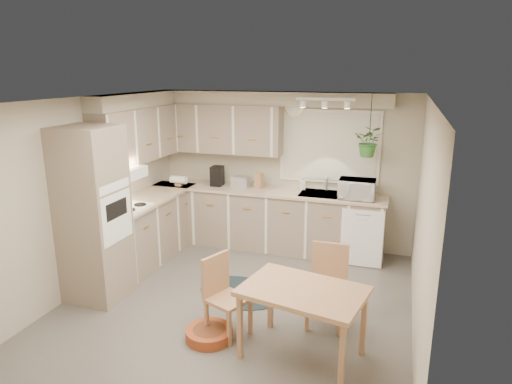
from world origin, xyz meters
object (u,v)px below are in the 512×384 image
Objects in this scene: chair_left at (228,297)px; pet_bed at (209,334)px; microwave at (357,187)px; chair_back at (327,288)px; dining_table at (302,323)px; braided_rug at (240,292)px.

chair_left reaches higher than pet_bed.
chair_back is at bearing -93.22° from microwave.
braided_rug is at bearing 134.18° from dining_table.
dining_table is at bearing 77.60° from chair_back.
chair_back is at bearing 30.28° from pet_bed.
microwave is (1.23, 1.47, 1.11)m from braided_rug.
chair_back is at bearing -20.15° from braided_rug.
chair_back is at bearing 78.39° from dining_table.
chair_left is 2.68m from microwave.
microwave is (1.03, 2.38, 0.69)m from chair_left.
chair_back is 1.33m from pet_bed.
braided_rug is 2.24× the size of pet_bed.
chair_left reaches higher than dining_table.
braided_rug is 2.17× the size of microwave.
pet_bed is at bearing 29.48° from chair_back.
braided_rug is (-0.20, 0.91, -0.42)m from chair_left.
chair_left is (-0.82, 0.14, 0.07)m from dining_table.
chair_back is at bearing 139.35° from chair_left.
dining_table is 0.64m from chair_back.
microwave reaches higher than dining_table.
chair_left is 0.77× the size of braided_rug.
chair_left is at bearing 170.23° from dining_table.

